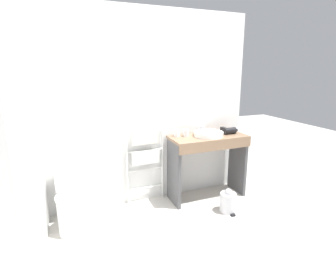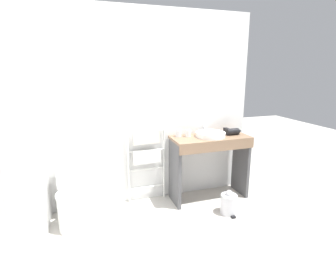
% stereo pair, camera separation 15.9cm
% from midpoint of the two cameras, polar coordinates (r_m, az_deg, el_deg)
% --- Properties ---
extents(wall_back, '(2.73, 0.12, 2.42)m').
position_cam_midpoint_polar(wall_back, '(3.34, -5.90, 4.45)').
color(wall_back, white).
rests_on(wall_back, ground_plane).
extents(wall_side, '(0.12, 1.93, 2.42)m').
position_cam_midpoint_polar(wall_side, '(2.56, -30.42, 0.07)').
color(wall_side, white).
rests_on(wall_side, ground_plane).
extents(toilet, '(0.39, 0.54, 0.74)m').
position_cam_midpoint_polar(toilet, '(3.13, -21.02, -14.38)').
color(toilet, white).
rests_on(toilet, ground_plane).
extents(towel_radiator, '(0.50, 0.06, 0.98)m').
position_cam_midpoint_polar(towel_radiator, '(3.35, -6.30, -5.17)').
color(towel_radiator, white).
rests_on(towel_radiator, ground_plane).
extents(vanity_counter, '(1.01, 0.44, 0.85)m').
position_cam_midpoint_polar(vanity_counter, '(3.49, 7.43, -5.80)').
color(vanity_counter, '#84664C').
rests_on(vanity_counter, ground_plane).
extents(sink_basin, '(0.38, 0.38, 0.06)m').
position_cam_midpoint_polar(sink_basin, '(3.40, 7.49, -1.03)').
color(sink_basin, white).
rests_on(sink_basin, vanity_counter).
extents(faucet, '(0.02, 0.10, 0.11)m').
position_cam_midpoint_polar(faucet, '(3.55, 6.09, 0.30)').
color(faucet, silver).
rests_on(faucet, vanity_counter).
extents(cup_near_wall, '(0.08, 0.08, 0.09)m').
position_cam_midpoint_polar(cup_near_wall, '(3.35, 0.59, -0.85)').
color(cup_near_wall, white).
rests_on(cup_near_wall, vanity_counter).
extents(cup_near_edge, '(0.08, 0.08, 0.09)m').
position_cam_midpoint_polar(cup_near_edge, '(3.36, 2.66, -0.85)').
color(cup_near_edge, white).
rests_on(cup_near_edge, vanity_counter).
extents(hair_dryer, '(0.22, 0.18, 0.09)m').
position_cam_midpoint_polar(hair_dryer, '(3.57, 12.08, -0.33)').
color(hair_dryer, black).
rests_on(hair_dryer, vanity_counter).
extents(trash_bin, '(0.20, 0.23, 0.30)m').
position_cam_midpoint_polar(trash_bin, '(3.35, 11.58, -15.27)').
color(trash_bin, silver).
rests_on(trash_bin, ground_plane).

